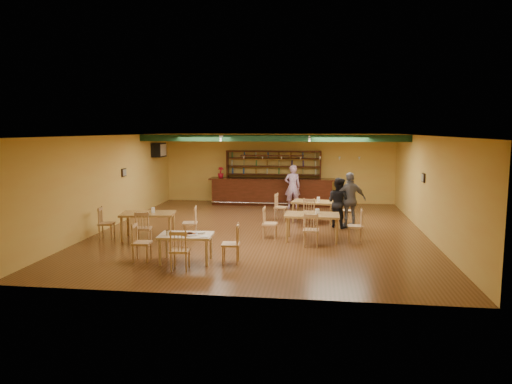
# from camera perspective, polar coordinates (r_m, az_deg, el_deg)

# --- Properties ---
(floor) EXTENTS (12.00, 12.00, 0.00)m
(floor) POSITION_cam_1_polar(r_m,az_deg,el_deg) (15.04, 0.76, -4.66)
(floor) COLOR #553418
(floor) RESTS_ON ground
(ceiling_beam) EXTENTS (10.00, 0.30, 0.25)m
(ceiling_beam) POSITION_cam_1_polar(r_m,az_deg,el_deg) (17.49, 1.87, 6.52)
(ceiling_beam) COLOR black
(ceiling_beam) RESTS_ON ceiling
(track_rail_left) EXTENTS (0.05, 2.50, 0.05)m
(track_rail_left) POSITION_cam_1_polar(r_m,az_deg,el_deg) (18.35, -3.59, 6.78)
(track_rail_left) COLOR silver
(track_rail_left) RESTS_ON ceiling
(track_rail_right) EXTENTS (0.05, 2.50, 0.05)m
(track_rail_right) POSITION_cam_1_polar(r_m,az_deg,el_deg) (18.00, 6.53, 6.73)
(track_rail_right) COLOR silver
(track_rail_right) RESTS_ON ceiling
(ac_unit) EXTENTS (0.34, 0.70, 0.48)m
(ac_unit) POSITION_cam_1_polar(r_m,az_deg,el_deg) (19.92, -11.65, 5.00)
(ac_unit) COLOR silver
(ac_unit) RESTS_ON wall_left
(picture_left) EXTENTS (0.04, 0.34, 0.28)m
(picture_left) POSITION_cam_1_polar(r_m,az_deg,el_deg) (17.05, -15.66, 2.28)
(picture_left) COLOR black
(picture_left) RESTS_ON wall_left
(picture_right) EXTENTS (0.04, 0.34, 0.28)m
(picture_right) POSITION_cam_1_polar(r_m,az_deg,el_deg) (15.51, 19.56, 1.63)
(picture_right) COLOR black
(picture_right) RESTS_ON wall_right
(bar_counter) EXTENTS (5.31, 0.85, 1.13)m
(bar_counter) POSITION_cam_1_polar(r_m,az_deg,el_deg) (20.02, 1.94, 0.03)
(bar_counter) COLOR black
(bar_counter) RESTS_ON ground
(back_bar_hutch) EXTENTS (4.11, 0.40, 2.28)m
(back_bar_hutch) POSITION_cam_1_polar(r_m,az_deg,el_deg) (20.57, 2.12, 1.85)
(back_bar_hutch) COLOR black
(back_bar_hutch) RESTS_ON ground
(poinsettia) EXTENTS (0.33, 0.33, 0.47)m
(poinsettia) POSITION_cam_1_polar(r_m,az_deg,el_deg) (20.26, -4.28, 2.38)
(poinsettia) COLOR #A90F1E
(poinsettia) RESTS_ON bar_counter
(dining_table_b) EXTENTS (1.59, 1.12, 0.73)m
(dining_table_b) POSITION_cam_1_polar(r_m,az_deg,el_deg) (16.48, 6.99, -2.35)
(dining_table_b) COLOR olive
(dining_table_b) RESTS_ON ground
(dining_table_c) EXTENTS (1.66, 1.15, 0.77)m
(dining_table_c) POSITION_cam_1_polar(r_m,az_deg,el_deg) (14.25, -12.86, -3.97)
(dining_table_c) COLOR olive
(dining_table_c) RESTS_ON ground
(dining_table_d) EXTENTS (1.57, 0.96, 0.77)m
(dining_table_d) POSITION_cam_1_polar(r_m,az_deg,el_deg) (13.74, 6.77, -4.24)
(dining_table_d) COLOR olive
(dining_table_d) RESTS_ON ground
(near_table) EXTENTS (1.32, 0.90, 0.68)m
(near_table) POSITION_cam_1_polar(r_m,az_deg,el_deg) (11.60, -8.43, -6.71)
(near_table) COLOR tan
(near_table) RESTS_ON ground
(pizza_tray) EXTENTS (0.51, 0.51, 0.01)m
(pizza_tray) POSITION_cam_1_polar(r_m,az_deg,el_deg) (11.50, -8.03, -5.06)
(pizza_tray) COLOR silver
(pizza_tray) RESTS_ON near_table
(parmesan_shaker) EXTENTS (0.08, 0.08, 0.11)m
(parmesan_shaker) POSITION_cam_1_polar(r_m,az_deg,el_deg) (11.50, -10.62, -4.86)
(parmesan_shaker) COLOR #EAE5C6
(parmesan_shaker) RESTS_ON near_table
(napkin_stack) EXTENTS (0.25, 0.23, 0.03)m
(napkin_stack) POSITION_cam_1_polar(r_m,az_deg,el_deg) (11.61, -6.71, -4.87)
(napkin_stack) COLOR white
(napkin_stack) RESTS_ON near_table
(pizza_server) EXTENTS (0.32, 0.10, 0.00)m
(pizza_server) POSITION_cam_1_polar(r_m,az_deg,el_deg) (11.50, -7.32, -4.99)
(pizza_server) COLOR silver
(pizza_server) RESTS_ON pizza_tray
(side_plate) EXTENTS (0.24, 0.24, 0.01)m
(side_plate) POSITION_cam_1_polar(r_m,az_deg,el_deg) (11.22, -6.27, -5.34)
(side_plate) COLOR white
(side_plate) RESTS_ON near_table
(patron_bar) EXTENTS (0.72, 0.55, 1.78)m
(patron_bar) POSITION_cam_1_polar(r_m,az_deg,el_deg) (19.09, 4.43, 0.63)
(patron_bar) COLOR #9850AE
(patron_bar) RESTS_ON ground
(patron_right_a) EXTENTS (1.01, 0.98, 1.64)m
(patron_right_a) POSITION_cam_1_polar(r_m,az_deg,el_deg) (15.63, 9.92, -1.27)
(patron_right_a) COLOR black
(patron_right_a) RESTS_ON ground
(patron_right_b) EXTENTS (1.14, 0.75, 1.81)m
(patron_right_b) POSITION_cam_1_polar(r_m,az_deg,el_deg) (15.66, 11.30, -0.96)
(patron_right_b) COLOR slate
(patron_right_b) RESTS_ON ground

